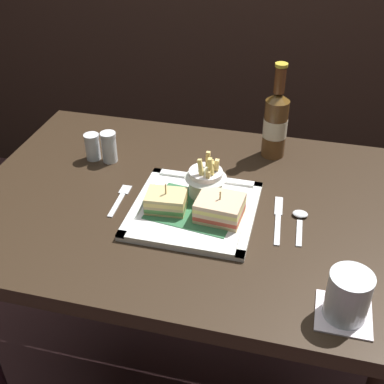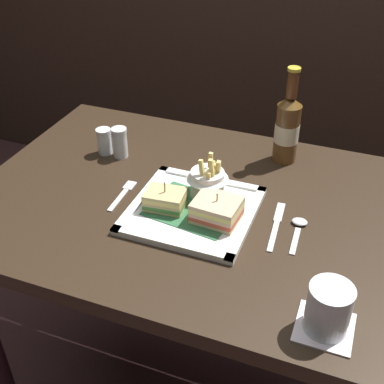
# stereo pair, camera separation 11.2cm
# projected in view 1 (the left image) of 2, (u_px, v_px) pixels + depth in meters

# --- Properties ---
(dining_table) EXTENTS (1.05, 0.74, 0.77)m
(dining_table) POSITION_uv_depth(u_px,v_px,m) (190.00, 239.00, 1.27)
(dining_table) COLOR black
(dining_table) RESTS_ON ground_plane
(square_plate) EXTENTS (0.28, 0.28, 0.02)m
(square_plate) POSITION_uv_depth(u_px,v_px,m) (194.00, 210.00, 1.16)
(square_plate) COLOR white
(square_plate) RESTS_ON dining_table
(sandwich_half_left) EXTENTS (0.09, 0.07, 0.07)m
(sandwich_half_left) POSITION_uv_depth(u_px,v_px,m) (166.00, 201.00, 1.14)
(sandwich_half_left) COLOR tan
(sandwich_half_left) RESTS_ON square_plate
(sandwich_half_right) EXTENTS (0.11, 0.09, 0.07)m
(sandwich_half_right) POSITION_uv_depth(u_px,v_px,m) (220.00, 208.00, 1.12)
(sandwich_half_right) COLOR #DBB780
(sandwich_half_right) RESTS_ON square_plate
(fries_cup) EXTENTS (0.10, 0.10, 0.11)m
(fries_cup) POSITION_uv_depth(u_px,v_px,m) (206.00, 178.00, 1.18)
(fries_cup) COLOR white
(fries_cup) RESTS_ON square_plate
(beer_bottle) EXTENTS (0.06, 0.06, 0.26)m
(beer_bottle) POSITION_uv_depth(u_px,v_px,m) (276.00, 122.00, 1.32)
(beer_bottle) COLOR brown
(beer_bottle) RESTS_ON dining_table
(drink_coaster) EXTENTS (0.10, 0.10, 0.00)m
(drink_coaster) POSITION_uv_depth(u_px,v_px,m) (343.00, 314.00, 0.91)
(drink_coaster) COLOR silver
(drink_coaster) RESTS_ON dining_table
(water_glass) EXTENTS (0.08, 0.08, 0.09)m
(water_glass) POSITION_uv_depth(u_px,v_px,m) (347.00, 298.00, 0.88)
(water_glass) COLOR silver
(water_glass) RESTS_ON dining_table
(fork) EXTENTS (0.03, 0.13, 0.00)m
(fork) POSITION_uv_depth(u_px,v_px,m) (120.00, 198.00, 1.20)
(fork) COLOR silver
(fork) RESTS_ON dining_table
(knife) EXTENTS (0.03, 0.18, 0.00)m
(knife) POSITION_uv_depth(u_px,v_px,m) (278.00, 218.00, 1.14)
(knife) COLOR silver
(knife) RESTS_ON dining_table
(spoon) EXTENTS (0.04, 0.12, 0.01)m
(spoon) POSITION_uv_depth(u_px,v_px,m) (300.00, 219.00, 1.13)
(spoon) COLOR silver
(spoon) RESTS_ON dining_table
(salt_shaker) EXTENTS (0.04, 0.04, 0.07)m
(salt_shaker) POSITION_uv_depth(u_px,v_px,m) (93.00, 148.00, 1.34)
(salt_shaker) COLOR silver
(salt_shaker) RESTS_ON dining_table
(pepper_shaker) EXTENTS (0.04, 0.04, 0.08)m
(pepper_shaker) POSITION_uv_depth(u_px,v_px,m) (109.00, 149.00, 1.33)
(pepper_shaker) COLOR silver
(pepper_shaker) RESTS_ON dining_table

